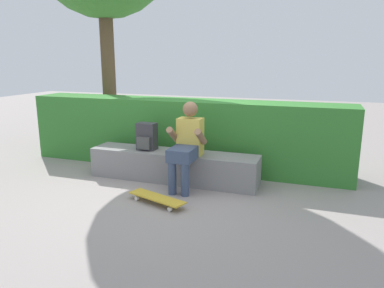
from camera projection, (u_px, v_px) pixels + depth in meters
The scene contains 6 objects.
ground_plane at pixel (163, 189), 5.06m from camera, with size 24.00×24.00×0.00m, color gray.
bench_main at pixel (173, 166), 5.36m from camera, with size 2.51×0.48×0.44m.
person_skater at pixel (187, 143), 4.97m from camera, with size 0.49×0.62×1.19m.
skateboard_near_person at pixel (157, 198), 4.52m from camera, with size 0.82×0.45×0.09m.
backpack_on_bench at pixel (147, 137), 5.39m from camera, with size 0.28×0.23×0.40m.
hedge_row at pixel (183, 133), 6.01m from camera, with size 5.32×0.65×1.11m.
Camera 1 is at (1.97, -4.38, 1.77)m, focal length 34.16 mm.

